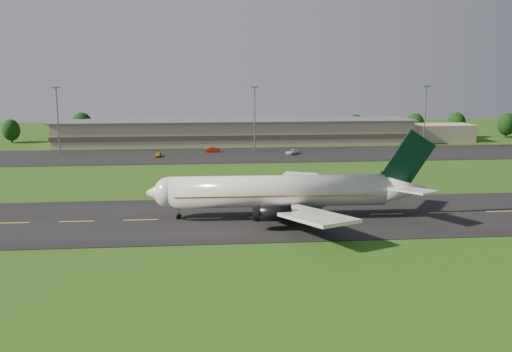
{
  "coord_description": "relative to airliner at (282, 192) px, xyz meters",
  "views": [
    {
      "loc": [
        -10.63,
        -97.7,
        26.69
      ],
      "look_at": [
        -1.07,
        8.0,
        6.0
      ],
      "focal_mm": 40.0,
      "sensor_mm": 36.0,
      "label": 1
    }
  ],
  "objects": [
    {
      "name": "airliner",
      "position": [
        0.0,
        0.0,
        0.0
      ],
      "size": [
        51.26,
        42.18,
        15.57
      ],
      "rotation": [
        0.0,
        0.0,
        -0.02
      ],
      "color": "white",
      "rests_on": "ground"
    },
    {
      "name": "light_mast_east",
      "position": [
        57.08,
        80.02,
        8.08
      ],
      "size": [
        2.4,
        1.2,
        20.35
      ],
      "color": "gray",
      "rests_on": "ground"
    },
    {
      "name": "service_vehicle_c",
      "position": [
        12.79,
        71.62,
        -3.86
      ],
      "size": [
        5.03,
        5.33,
        1.4
      ],
      "primitive_type": "imported",
      "rotation": [
        0.0,
        0.0,
        -0.71
      ],
      "color": "silver",
      "rests_on": "apron"
    },
    {
      "name": "tree_line",
      "position": [
        31.45,
        106.59,
        0.35
      ],
      "size": [
        201.22,
        8.31,
        10.5
      ],
      "color": "black",
      "rests_on": "ground"
    },
    {
      "name": "light_mast_centre",
      "position": [
        2.08,
        80.02,
        8.08
      ],
      "size": [
        2.4,
        1.2,
        20.35
      ],
      "color": "gray",
      "rests_on": "ground"
    },
    {
      "name": "apron",
      "position": [
        -2.92,
        72.02,
        -4.61
      ],
      "size": [
        260.0,
        30.0,
        0.1
      ],
      "primitive_type": "cube",
      "color": "black",
      "rests_on": "ground"
    },
    {
      "name": "service_vehicle_b",
      "position": [
        -11.26,
        78.23,
        -3.81
      ],
      "size": [
        4.61,
        1.79,
        1.5
      ],
      "primitive_type": "imported",
      "rotation": [
        0.0,
        0.0,
        1.52
      ],
      "color": "#A21C0A",
      "rests_on": "apron"
    },
    {
      "name": "light_mast_west",
      "position": [
        -57.92,
        80.02,
        8.08
      ],
      "size": [
        2.4,
        1.2,
        20.35
      ],
      "color": "gray",
      "rests_on": "ground"
    },
    {
      "name": "taxiway",
      "position": [
        -2.92,
        0.02,
        -4.61
      ],
      "size": [
        220.0,
        30.0,
        0.1
      ],
      "primitive_type": "cube",
      "color": "black",
      "rests_on": "ground"
    },
    {
      "name": "service_vehicle_d",
      "position": [
        53.62,
        73.42,
        -3.95
      ],
      "size": [
        4.27,
        4.1,
        1.22
      ],
      "primitive_type": "imported",
      "rotation": [
        0.0,
        0.0,
        0.84
      ],
      "color": "#CA7E0B",
      "rests_on": "apron"
    },
    {
      "name": "terminal",
      "position": [
        3.48,
        96.2,
        -0.67
      ],
      "size": [
        145.0,
        16.0,
        8.4
      ],
      "color": "tan",
      "rests_on": "ground"
    },
    {
      "name": "service_vehicle_a",
      "position": [
        -27.38,
        70.34,
        -3.92
      ],
      "size": [
        1.87,
        3.91,
        1.29
      ],
      "primitive_type": "imported",
      "rotation": [
        0.0,
        0.0,
        -0.09
      ],
      "color": "#C6900B",
      "rests_on": "apron"
    },
    {
      "name": "ground",
      "position": [
        -2.92,
        0.02,
        -4.66
      ],
      "size": [
        360.0,
        360.0,
        0.0
      ],
      "primitive_type": "plane",
      "color": "#264711",
      "rests_on": "ground"
    }
  ]
}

